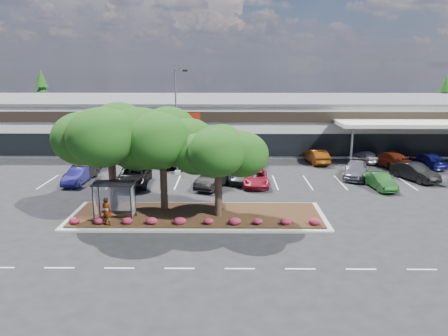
{
  "coord_description": "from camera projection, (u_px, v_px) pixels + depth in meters",
  "views": [
    {
      "loc": [
        0.17,
        -25.25,
        10.5
      ],
      "look_at": [
        -0.16,
        8.21,
        2.6
      ],
      "focal_mm": 35.0,
      "sensor_mm": 36.0,
      "label": 1
    }
  ],
  "objects": [
    {
      "name": "ground",
      "position": [
        225.0,
        239.0,
        26.99
      ],
      "size": [
        160.0,
        160.0,
        0.0
      ],
      "primitive_type": "plane",
      "color": "black",
      "rests_on": "ground"
    },
    {
      "name": "retail_store",
      "position": [
        228.0,
        121.0,
        59.26
      ],
      "size": [
        80.4,
        25.2,
        6.25
      ],
      "color": "silver",
      "rests_on": "ground"
    },
    {
      "name": "landscape_island",
      "position": [
        197.0,
        216.0,
        30.87
      ],
      "size": [
        18.0,
        6.0,
        0.26
      ],
      "color": "#9D9D98",
      "rests_on": "ground"
    },
    {
      "name": "lane_markings",
      "position": [
        224.0,
        192.0,
        37.13
      ],
      "size": [
        33.12,
        20.06,
        0.01
      ],
      "color": "silver",
      "rests_on": "ground"
    },
    {
      "name": "shrub_row",
      "position": [
        195.0,
        221.0,
        28.74
      ],
      "size": [
        17.0,
        0.8,
        0.5
      ],
      "primitive_type": null,
      "color": "maroon",
      "rests_on": "landscape_island"
    },
    {
      "name": "bus_shelter",
      "position": [
        114.0,
        190.0,
        29.4
      ],
      "size": [
        2.75,
        1.55,
        2.59
      ],
      "color": "black",
      "rests_on": "landscape_island"
    },
    {
      "name": "island_tree_west",
      "position": [
        111.0,
        158.0,
        30.48
      ],
      "size": [
        7.2,
        7.2,
        7.89
      ],
      "primitive_type": null,
      "color": "#15380E",
      "rests_on": "landscape_island"
    },
    {
      "name": "island_tree_mid",
      "position": [
        163.0,
        160.0,
        31.19
      ],
      "size": [
        6.6,
        6.6,
        7.32
      ],
      "primitive_type": null,
      "color": "#15380E",
      "rests_on": "landscape_island"
    },
    {
      "name": "island_tree_east",
      "position": [
        218.0,
        170.0,
        29.79
      ],
      "size": [
        5.8,
        5.8,
        6.5
      ],
      "primitive_type": null,
      "color": "#15380E",
      "rests_on": "landscape_island"
    },
    {
      "name": "conifer_north_west",
      "position": [
        43.0,
        100.0,
        70.9
      ],
      "size": [
        4.4,
        4.4,
        10.0
      ],
      "primitive_type": "cone",
      "color": "#15380E",
      "rests_on": "ground"
    },
    {
      "name": "conifer_north_east",
      "position": [
        444.0,
        104.0,
        68.44
      ],
      "size": [
        3.96,
        3.96,
        9.0
      ],
      "primitive_type": "cone",
      "color": "#15380E",
      "rests_on": "ground"
    },
    {
      "name": "person_waiting",
      "position": [
        107.0,
        211.0,
        28.44
      ],
      "size": [
        0.81,
        0.68,
        1.9
      ],
      "primitive_type": "imported",
      "rotation": [
        0.0,
        0.0,
        2.75
      ],
      "color": "#594C47",
      "rests_on": "landscape_island"
    },
    {
      "name": "light_pole",
      "position": [
        177.0,
        129.0,
        41.88
      ],
      "size": [
        1.39,
        0.86,
        10.23
      ],
      "rotation": [
        0.0,
        0.0,
        0.41
      ],
      "color": "#9D9D98",
      "rests_on": "ground"
    },
    {
      "name": "car_0",
      "position": [
        78.0,
        176.0,
        39.53
      ],
      "size": [
        1.77,
        4.37,
        1.41
      ],
      "primitive_type": "imported",
      "rotation": [
        0.0,
        0.0,
        -0.06
      ],
      "color": "navy",
      "rests_on": "ground"
    },
    {
      "name": "car_1",
      "position": [
        82.0,
        173.0,
        40.55
      ],
      "size": [
        2.23,
        4.85,
        1.54
      ],
      "primitive_type": "imported",
      "rotation": [
        0.0,
        0.0,
        -0.13
      ],
      "color": "black",
      "rests_on": "ground"
    },
    {
      "name": "car_2",
      "position": [
        133.0,
        176.0,
        39.01
      ],
      "size": [
        3.06,
        6.08,
        1.65
      ],
      "primitive_type": "imported",
      "rotation": [
        0.0,
        0.0,
        0.05
      ],
      "color": "black",
      "rests_on": "ground"
    },
    {
      "name": "car_3",
      "position": [
        214.0,
        178.0,
        38.32
      ],
      "size": [
        3.46,
        5.31,
        1.65
      ],
      "primitive_type": "imported",
      "rotation": [
        0.0,
        0.0,
        -0.37
      ],
      "color": "black",
      "rests_on": "ground"
    },
    {
      "name": "car_4",
      "position": [
        245.0,
        172.0,
        40.53
      ],
      "size": [
        3.59,
        6.07,
        1.58
      ],
      "primitive_type": "imported",
      "rotation": [
        0.0,
        0.0,
        -0.18
      ],
      "color": "#4C4D53",
      "rests_on": "ground"
    },
    {
      "name": "car_5",
      "position": [
        255.0,
        178.0,
        38.96
      ],
      "size": [
        2.37,
        4.96,
        1.36
      ],
      "primitive_type": "imported",
      "rotation": [
        0.0,
        0.0,
        -0.02
      ],
      "color": "maroon",
      "rests_on": "ground"
    },
    {
      "name": "car_6",
      "position": [
        380.0,
        181.0,
        37.88
      ],
      "size": [
        1.95,
        4.34,
        1.38
      ],
      "primitive_type": "imported",
      "rotation": [
        0.0,
        0.0,
        0.12
      ],
      "color": "#194918",
      "rests_on": "ground"
    },
    {
      "name": "car_7",
      "position": [
        356.0,
        170.0,
        41.6
      ],
      "size": [
        3.72,
        5.64,
        1.52
      ],
      "primitive_type": "imported",
      "rotation": [
        0.0,
        0.0,
        -0.33
      ],
      "color": "#5D5C65",
      "rests_on": "ground"
    },
    {
      "name": "car_8",
      "position": [
        415.0,
        172.0,
        40.65
      ],
      "size": [
        3.37,
        5.12,
        1.59
      ],
      "primitive_type": "imported",
      "rotation": [
        0.0,
        0.0,
        0.38
      ],
      "color": "black",
      "rests_on": "ground"
    },
    {
      "name": "car_9",
      "position": [
        100.0,
        160.0,
        46.15
      ],
      "size": [
        2.56,
        4.92,
        1.54
      ],
      "primitive_type": "imported",
      "rotation": [
        0.0,
        0.0,
        2.93
      ],
      "color": "black",
      "rests_on": "ground"
    },
    {
      "name": "car_10",
      "position": [
        171.0,
        159.0,
        46.56
      ],
      "size": [
        4.45,
        6.12,
        1.55
      ],
      "primitive_type": "imported",
      "rotation": [
        0.0,
        0.0,
        3.52
      ],
      "color": "black",
      "rests_on": "ground"
    },
    {
      "name": "car_11",
      "position": [
        202.0,
        162.0,
        45.18
      ],
      "size": [
        2.79,
        4.5,
        1.4
      ],
      "primitive_type": "imported",
      "rotation": [
        0.0,
        0.0,
        2.81
      ],
      "color": "#1B4A1D",
      "rests_on": "ground"
    },
    {
      "name": "car_12",
      "position": [
        228.0,
        157.0,
        47.62
      ],
      "size": [
        3.17,
        4.55,
        1.42
      ],
      "primitive_type": "imported",
      "rotation": [
        0.0,
        0.0,
        3.57
      ],
      "color": "black",
      "rests_on": "ground"
    },
    {
      "name": "car_13",
      "position": [
        256.0,
        156.0,
        47.67
      ],
      "size": [
        3.21,
        5.8,
        1.59
      ],
      "primitive_type": "imported",
      "rotation": [
        0.0,
        0.0,
        2.95
      ],
      "color": "silver",
      "rests_on": "ground"
    },
    {
      "name": "car_14",
      "position": [
        316.0,
        156.0,
        47.74
      ],
      "size": [
        2.28,
        4.92,
        1.56
      ],
      "primitive_type": "imported",
      "rotation": [
        0.0,
        0.0,
        3.28
      ],
      "color": "#622807",
      "rests_on": "ground"
    },
    {
      "name": "car_15",
      "position": [
        366.0,
        156.0,
        48.14
      ],
      "size": [
        2.3,
        4.23,
        1.36
      ],
      "primitive_type": "imported",
      "rotation": [
        0.0,
        0.0,
        3.32
      ],
      "color": "#B7B7B7",
      "rests_on": "ground"
    },
    {
      "name": "car_16",
      "position": [
        389.0,
        159.0,
        46.21
      ],
      "size": [
        3.76,
        5.83,
        1.57
      ],
      "primitive_type": "imported",
      "rotation": [
        0.0,
        0.0,
        3.46
      ],
      "color": "maroon",
      "rests_on": "ground"
    },
    {
      "name": "car_17",
      "position": [
        427.0,
        160.0,
        45.87
      ],
      "size": [
        2.69,
        5.27,
        1.46
      ],
      "primitive_type": "imported",
      "rotation": [
        0.0,
        0.0,
        3.27
      ],
      "color": "#0D1053",
      "rests_on": "ground"
    }
  ]
}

